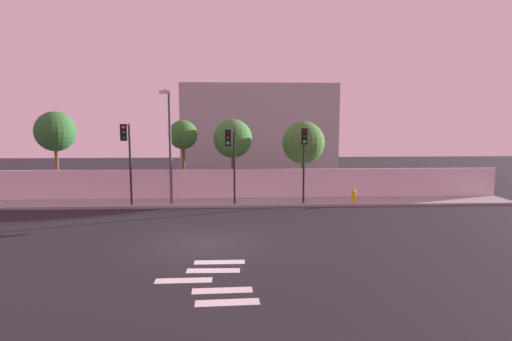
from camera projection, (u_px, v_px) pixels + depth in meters
name	position (u px, v px, depth m)	size (l,w,h in m)	color
ground_plane	(205.00, 243.00, 17.60)	(80.00, 80.00, 0.00)	black
sidewalk	(215.00, 203.00, 25.73)	(36.00, 2.40, 0.15)	gray
perimeter_wall	(216.00, 184.00, 26.89)	(36.00, 0.18, 1.80)	silver
crosswalk_marking	(213.00, 280.00, 13.56)	(3.23, 3.88, 0.01)	silver
traffic_light_left	(304.00, 149.00, 24.37)	(0.40, 1.27, 4.42)	black
traffic_light_center	(231.00, 150.00, 24.02)	(0.56, 1.56, 4.36)	black
traffic_light_right	(127.00, 147.00, 23.69)	(0.35, 1.66, 4.66)	black
street_lamp_curbside	(169.00, 137.00, 24.37)	(0.61, 2.26, 6.48)	#4C4C51
fire_hydrant	(354.00, 195.00, 25.49)	(0.44, 0.26, 0.75)	gold
roadside_tree_leftmost	(55.00, 132.00, 27.48)	(2.56, 2.56, 5.57)	brown
roadside_tree_midleft	(183.00, 135.00, 27.89)	(1.90, 1.90, 5.02)	brown
roadside_tree_midright	(233.00, 139.00, 28.07)	(2.55, 2.55, 5.09)	brown
roadside_tree_rightmost	(303.00, 143.00, 28.32)	(2.82, 2.82, 4.94)	brown
low_building_distant	(258.00, 129.00, 40.57)	(14.06, 6.00, 8.24)	#A0A0A0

